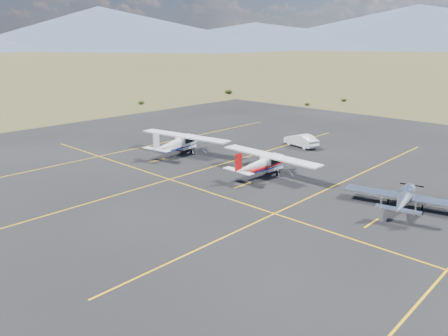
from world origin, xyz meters
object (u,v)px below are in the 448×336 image
aircraft_low_wing (405,197)px  aircraft_cessna (263,163)px  sedan (301,140)px  aircraft_plain (178,143)px

aircraft_low_wing → aircraft_cessna: bearing=80.4°
aircraft_cessna → aircraft_low_wing: bearing=-85.1°
aircraft_cessna → sedan: bearing=19.5°
aircraft_low_wing → sedan: aircraft_low_wing is taller
aircraft_low_wing → aircraft_cessna: 12.01m
aircraft_low_wing → aircraft_plain: aircraft_plain is taller
aircraft_cessna → sedan: (11.28, 3.58, -0.43)m
aircraft_plain → sedan: size_ratio=2.55×
aircraft_low_wing → aircraft_plain: 22.96m
aircraft_cessna → aircraft_plain: size_ratio=0.94×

